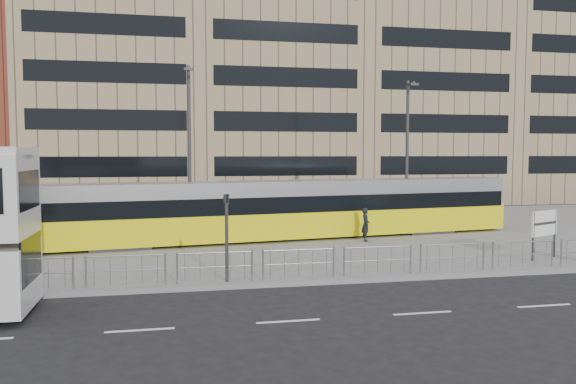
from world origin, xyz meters
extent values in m
plane|color=black|center=(0.00, 0.00, 0.00)|extent=(120.00, 120.00, 0.00)
cube|color=slate|center=(0.00, 12.00, 0.07)|extent=(64.00, 24.00, 0.15)
cube|color=gray|center=(0.00, 0.05, 0.07)|extent=(64.00, 0.25, 0.17)
cube|color=#987F62|center=(-10.00, 34.00, 11.00)|extent=(14.00, 16.00, 22.00)
cube|color=#987F62|center=(4.00, 34.00, 12.00)|extent=(14.00, 16.00, 24.00)
cube|color=#987F62|center=(18.00, 34.00, 10.50)|extent=(14.00, 16.00, 21.00)
cube|color=#987F62|center=(32.00, 34.00, 11.50)|extent=(14.00, 16.00, 23.00)
cylinder|color=gray|center=(2.00, 0.50, 1.20)|extent=(32.00, 0.05, 0.05)
cylinder|color=gray|center=(2.00, 0.50, 0.70)|extent=(32.00, 0.04, 0.04)
cube|color=white|center=(1.00, -4.00, 0.01)|extent=(62.00, 0.12, 0.01)
cube|color=yellow|center=(0.61, 9.77, 1.03)|extent=(26.12, 5.93, 1.49)
cube|color=black|center=(0.61, 9.77, 2.06)|extent=(25.76, 5.92, 0.84)
cube|color=#9D9DA1|center=(0.61, 9.77, 2.85)|extent=(26.09, 5.73, 0.74)
cube|color=yellow|center=(12.95, 11.43, 1.64)|extent=(1.39, 2.22, 2.42)
cube|color=yellow|center=(-11.73, 8.10, 1.64)|extent=(1.39, 2.22, 2.42)
cylinder|color=#2D2D30|center=(0.61, 9.77, 1.73)|extent=(2.49, 2.49, 2.79)
cube|color=#2D2D30|center=(8.90, 10.89, 0.38)|extent=(3.08, 2.69, 0.46)
cube|color=#2D2D30|center=(-7.68, 8.65, 0.38)|extent=(3.08, 2.69, 0.46)
cylinder|color=#2D2D30|center=(9.64, 1.78, 1.19)|extent=(0.09, 0.09, 2.08)
cylinder|color=#2D2D30|center=(11.13, 2.42, 1.19)|extent=(0.09, 0.09, 2.08)
cube|color=white|center=(10.39, 2.10, 1.68)|extent=(1.69, 0.78, 1.08)
imported|color=black|center=(4.52, 8.17, 1.01)|extent=(0.56, 0.71, 1.72)
cylinder|color=#2D2D30|center=(-3.29, 0.50, 1.65)|extent=(0.12, 0.12, 3.00)
imported|color=#2D2D30|center=(-3.29, 0.50, 2.75)|extent=(0.22, 0.24, 1.00)
cylinder|color=#2D2D30|center=(-4.31, 9.26, 4.55)|extent=(0.18, 0.18, 8.81)
cylinder|color=#2D2D30|center=(-4.31, 8.86, 8.76)|extent=(0.14, 0.90, 0.14)
cube|color=#2D2D30|center=(-4.31, 8.41, 8.66)|extent=(0.45, 0.20, 0.12)
cylinder|color=#2D2D30|center=(8.02, 11.18, 4.45)|extent=(0.18, 0.18, 8.61)
cylinder|color=#2D2D30|center=(8.02, 10.78, 8.56)|extent=(0.14, 0.90, 0.14)
cube|color=#2D2D30|center=(8.02, 10.33, 8.46)|extent=(0.45, 0.20, 0.12)
camera|label=1|loc=(-5.04, -18.99, 4.68)|focal=35.00mm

